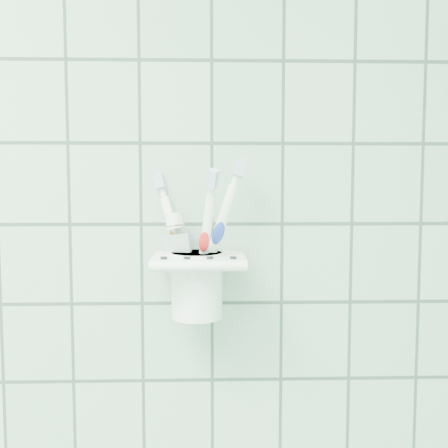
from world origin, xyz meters
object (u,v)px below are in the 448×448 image
at_px(holder_bracket, 199,261).
at_px(toothbrush_orange, 197,236).
at_px(cup, 197,282).
at_px(toothpaste_tube, 185,254).
at_px(toothbrush_pink, 194,237).
at_px(toothbrush_blue, 192,231).

bearing_deg(holder_bracket, toothbrush_orange, 102.74).
relative_size(cup, toothpaste_tube, 0.64).
xyz_separation_m(toothbrush_pink, toothpaste_tube, (-0.01, 0.01, -0.02)).
bearing_deg(holder_bracket, toothbrush_blue, -174.06).
xyz_separation_m(holder_bracket, toothpaste_tube, (-0.02, 0.01, 0.01)).
relative_size(toothbrush_pink, toothpaste_tube, 1.44).
distance_m(holder_bracket, cup, 0.03).
height_order(toothbrush_pink, toothbrush_blue, toothbrush_blue).
bearing_deg(toothpaste_tube, toothbrush_orange, 47.72).
bearing_deg(cup, holder_bracket, -51.69).
distance_m(holder_bracket, toothpaste_tube, 0.02).
bearing_deg(toothbrush_pink, cup, 78.54).
bearing_deg(holder_bracket, cup, 128.31).
bearing_deg(toothpaste_tube, cup, 5.46).
bearing_deg(toothbrush_orange, toothbrush_blue, -87.62).
distance_m(holder_bracket, toothbrush_blue, 0.04).
height_order(toothbrush_orange, toothpaste_tube, toothbrush_orange).
height_order(toothbrush_pink, toothpaste_tube, toothbrush_pink).
bearing_deg(cup, toothbrush_blue, -140.94).
relative_size(toothbrush_pink, toothbrush_orange, 1.00).
distance_m(holder_bracket, toothbrush_orange, 0.03).
relative_size(cup, toothbrush_blue, 0.41).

